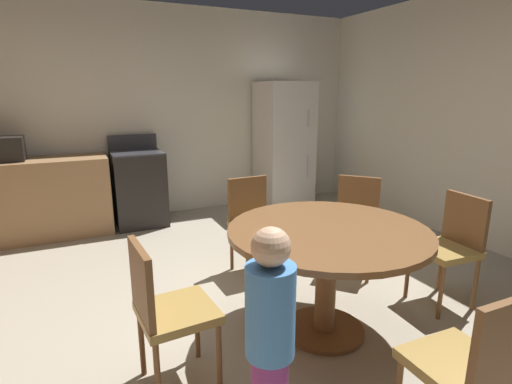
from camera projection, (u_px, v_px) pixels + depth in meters
name	position (u px, v px, depth m)	size (l,w,h in m)	color
ground_plane	(261.00, 320.00, 2.91)	(14.00, 14.00, 0.00)	#A89E89
wall_back	(163.00, 113.00, 5.25)	(5.84, 0.12, 2.70)	silver
wall_right	(505.00, 120.00, 3.96)	(0.12, 5.54, 2.70)	silver
kitchen_counter	(22.00, 200.00, 4.42)	(1.84, 0.60, 0.90)	#9E754C
oven_range	(139.00, 188.00, 4.94)	(0.60, 0.60, 1.10)	black
refrigerator	(284.00, 146.00, 5.61)	(0.68, 0.68, 1.76)	silver
microwave	(1.00, 149.00, 4.23)	(0.44, 0.32, 0.26)	black
dining_table	(327.00, 250.00, 2.63)	(1.32, 1.32, 0.76)	brown
chair_south	(475.00, 366.00, 1.68)	(0.40, 0.40, 0.87)	brown
chair_northeast	(355.00, 218.00, 3.64)	(0.56, 0.56, 0.87)	brown
chair_east	(451.00, 243.00, 3.04)	(0.42, 0.42, 0.87)	brown
chair_west	(165.00, 307.00, 2.14)	(0.43, 0.43, 0.87)	brown
chair_north	(253.00, 219.00, 3.61)	(0.42, 0.42, 0.87)	brown
person_child	(270.00, 338.00, 1.74)	(0.31, 0.31, 1.09)	#8C337A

